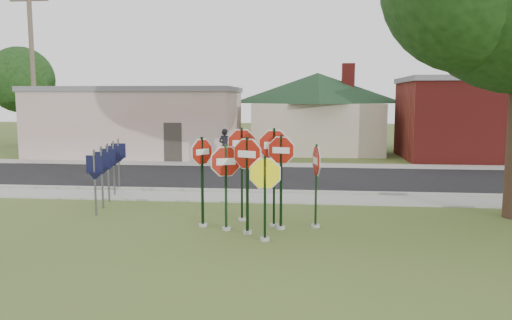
# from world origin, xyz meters

# --- Properties ---
(ground) EXTENTS (120.00, 120.00, 0.00)m
(ground) POSITION_xyz_m (0.00, 0.00, 0.00)
(ground) COLOR #3E531F
(ground) RESTS_ON ground
(sidewalk_near) EXTENTS (60.00, 1.60, 0.06)m
(sidewalk_near) POSITION_xyz_m (0.00, 5.50, 0.03)
(sidewalk_near) COLOR gray
(sidewalk_near) RESTS_ON ground
(road) EXTENTS (60.00, 7.00, 0.04)m
(road) POSITION_xyz_m (0.00, 10.00, 0.02)
(road) COLOR black
(road) RESTS_ON ground
(sidewalk_far) EXTENTS (60.00, 1.60, 0.06)m
(sidewalk_far) POSITION_xyz_m (0.00, 14.30, 0.03)
(sidewalk_far) COLOR gray
(sidewalk_far) RESTS_ON ground
(curb) EXTENTS (60.00, 0.20, 0.14)m
(curb) POSITION_xyz_m (0.00, 6.50, 0.07)
(curb) COLOR gray
(curb) RESTS_ON ground
(stop_sign_center) EXTENTS (1.04, 0.42, 2.65)m
(stop_sign_center) POSITION_xyz_m (-0.20, 0.91, 1.66)
(stop_sign_center) COLOR gray
(stop_sign_center) RESTS_ON ground
(stop_sign_yellow) EXTENTS (1.09, 0.24, 2.23)m
(stop_sign_yellow) POSITION_xyz_m (0.31, 0.32, 1.34)
(stop_sign_yellow) COLOR gray
(stop_sign_yellow) RESTS_ON ground
(stop_sign_left) EXTENTS (1.04, 0.47, 2.42)m
(stop_sign_left) POSITION_xyz_m (-0.81, 1.22, 1.49)
(stop_sign_left) COLOR gray
(stop_sign_left) RESTS_ON ground
(stop_sign_right) EXTENTS (1.00, 0.28, 2.66)m
(stop_sign_right) POSITION_xyz_m (0.64, 1.48, 1.65)
(stop_sign_right) COLOR gray
(stop_sign_right) RESTS_ON ground
(stop_sign_back_right) EXTENTS (1.18, 0.24, 2.85)m
(stop_sign_back_right) POSITION_xyz_m (0.44, 1.69, 1.82)
(stop_sign_back_right) COLOR gray
(stop_sign_back_right) RESTS_ON ground
(stop_sign_back_left) EXTENTS (1.13, 0.24, 2.81)m
(stop_sign_back_left) POSITION_xyz_m (-0.52, 2.30, 1.78)
(stop_sign_back_left) COLOR gray
(stop_sign_back_left) RESTS_ON ground
(stop_sign_far_right) EXTENTS (0.24, 1.12, 2.41)m
(stop_sign_far_right) POSITION_xyz_m (1.58, 1.75, 1.48)
(stop_sign_far_right) COLOR gray
(stop_sign_far_right) RESTS_ON ground
(stop_sign_far_left) EXTENTS (0.61, 0.80, 2.57)m
(stop_sign_far_left) POSITION_xyz_m (-1.51, 1.52, 1.58)
(stop_sign_far_left) COLOR gray
(stop_sign_far_left) RESTS_ON ground
(route_sign_row) EXTENTS (1.43, 4.63, 2.00)m
(route_sign_row) POSITION_xyz_m (-5.40, 4.50, 1.22)
(route_sign_row) COLOR #59595E
(route_sign_row) RESTS_ON ground
(building_stucco) EXTENTS (12.20, 6.20, 4.20)m
(building_stucco) POSITION_xyz_m (-9.00, 18.00, 2.15)
(building_stucco) COLOR beige
(building_stucco) RESTS_ON ground
(building_house) EXTENTS (11.60, 11.60, 6.20)m
(building_house) POSITION_xyz_m (2.00, 22.00, 3.65)
(building_house) COLOR #B8A992
(building_house) RESTS_ON ground
(building_brick) EXTENTS (10.20, 6.20, 4.75)m
(building_brick) POSITION_xyz_m (12.00, 18.50, 2.40)
(building_brick) COLOR maroon
(building_brick) RESTS_ON ground
(utility_pole_near) EXTENTS (2.20, 0.26, 9.50)m
(utility_pole_near) POSITION_xyz_m (-14.00, 15.20, 4.97)
(utility_pole_near) COLOR #4D3E33
(utility_pole_near) RESTS_ON ground
(bg_tree_left) EXTENTS (4.90, 4.90, 7.35)m
(bg_tree_left) POSITION_xyz_m (-20.00, 24.00, 4.88)
(bg_tree_left) COLOR black
(bg_tree_left) RESTS_ON ground
(pedestrian) EXTENTS (0.79, 0.64, 1.89)m
(pedestrian) POSITION_xyz_m (-2.96, 14.14, 1.00)
(pedestrian) COLOR black
(pedestrian) RESTS_ON sidewalk_far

